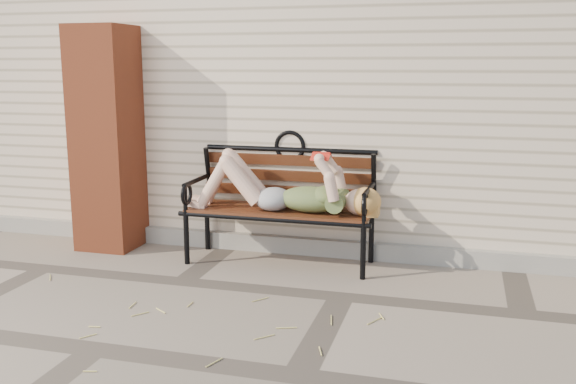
% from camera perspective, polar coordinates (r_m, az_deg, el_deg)
% --- Properties ---
extents(ground, '(80.00, 80.00, 0.00)m').
position_cam_1_polar(ground, '(4.74, 4.77, -9.27)').
color(ground, gray).
rests_on(ground, ground).
extents(house_wall, '(8.00, 4.00, 3.00)m').
position_cam_1_polar(house_wall, '(7.41, 9.32, 9.90)').
color(house_wall, beige).
rests_on(house_wall, ground).
extents(foundation_strip, '(8.00, 0.10, 0.15)m').
position_cam_1_polar(foundation_strip, '(5.62, 6.61, -5.16)').
color(foundation_strip, '#9B958C').
rests_on(foundation_strip, ground).
extents(brick_pillar, '(0.50, 0.50, 2.00)m').
position_cam_1_polar(brick_pillar, '(6.02, -15.78, 4.56)').
color(brick_pillar, '#A14324').
rests_on(brick_pillar, ground).
extents(garden_bench, '(1.70, 0.68, 1.10)m').
position_cam_1_polar(garden_bench, '(5.44, -0.48, 0.21)').
color(garden_bench, black).
rests_on(garden_bench, ground).
extents(reading_woman, '(1.60, 0.36, 0.50)m').
position_cam_1_polar(reading_woman, '(5.30, -0.74, 0.32)').
color(reading_woman, '#092C41').
rests_on(reading_woman, ground).
extents(straw_scatter, '(2.81, 1.75, 0.01)m').
position_cam_1_polar(straw_scatter, '(4.39, -13.95, -11.22)').
color(straw_scatter, '#DBCC6B').
rests_on(straw_scatter, ground).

